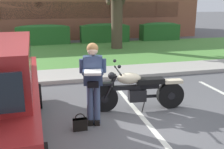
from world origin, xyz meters
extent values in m
plane|color=#565659|center=(0.00, 0.00, 0.00)|extent=(140.00, 140.00, 0.00)
cube|color=#ADA89E|center=(0.00, 3.41, 0.06)|extent=(60.00, 0.20, 0.12)
cube|color=#ADA89E|center=(0.00, 4.26, 0.04)|extent=(60.00, 1.50, 0.08)
cube|color=#518E3D|center=(0.00, 8.47, 0.03)|extent=(60.00, 6.91, 0.06)
cube|color=silver|center=(-2.28, 0.20, 0.00)|extent=(0.22, 4.40, 0.01)
cube|color=silver|center=(0.50, 0.20, 0.00)|extent=(0.22, 4.40, 0.01)
cylinder|color=black|center=(-0.23, 0.82, 0.32)|extent=(0.65, 0.17, 0.64)
cylinder|color=black|center=(-0.23, 0.82, 0.32)|extent=(0.19, 0.14, 0.18)
cylinder|color=black|center=(1.36, 0.65, 0.32)|extent=(0.66, 0.25, 0.64)
cylinder|color=black|center=(1.36, 0.65, 0.32)|extent=(0.20, 0.22, 0.18)
cube|color=black|center=(-0.23, 0.82, 0.67)|extent=(0.45, 0.19, 0.06)
cube|color=beige|center=(1.41, 0.65, 0.66)|extent=(0.46, 0.24, 0.08)
cylinder|color=black|center=(-0.11, 0.73, 0.60)|extent=(0.31, 0.08, 0.58)
cylinder|color=black|center=(-0.09, 0.89, 0.60)|extent=(0.31, 0.08, 0.58)
sphere|color=black|center=(-0.06, 0.80, 0.86)|extent=(0.17, 0.17, 0.17)
cylinder|color=black|center=(0.08, 0.79, 0.98)|extent=(0.11, 0.72, 0.03)
cylinder|color=black|center=(0.04, 0.43, 0.98)|extent=(0.05, 0.10, 0.04)
cylinder|color=black|center=(0.11, 1.15, 0.98)|extent=(0.05, 0.10, 0.04)
sphere|color=black|center=(0.02, 0.49, 1.14)|extent=(0.08, 0.08, 0.08)
sphere|color=black|center=(0.09, 1.09, 1.14)|extent=(0.08, 0.08, 0.08)
cube|color=black|center=(0.51, 0.74, 0.56)|extent=(1.10, 0.21, 0.10)
ellipsoid|color=beige|center=(0.34, 0.76, 0.78)|extent=(0.59, 0.38, 0.26)
cube|color=black|center=(0.84, 0.71, 0.70)|extent=(0.67, 0.35, 0.12)
cube|color=black|center=(0.54, 0.74, 0.36)|extent=(0.42, 0.28, 0.28)
cylinder|color=black|center=(0.51, 0.74, 0.52)|extent=(0.19, 0.14, 0.21)
cylinder|color=black|center=(0.58, 0.74, 0.52)|extent=(0.19, 0.14, 0.21)
cylinder|color=black|center=(0.92, 0.84, 0.26)|extent=(0.61, 0.14, 0.08)
cylinder|color=black|center=(1.12, 0.82, 0.26)|extent=(0.61, 0.14, 0.08)
cylinder|color=black|center=(0.64, 0.57, 0.15)|extent=(0.13, 0.11, 0.30)
cube|color=black|center=(-0.53, 0.22, 0.05)|extent=(0.15, 0.26, 0.10)
cube|color=black|center=(-0.67, 0.24, 0.05)|extent=(0.15, 0.26, 0.10)
cylinder|color=#47567A|center=(-0.53, 0.24, 0.43)|extent=(0.14, 0.14, 0.86)
cylinder|color=#47567A|center=(-0.67, 0.26, 0.43)|extent=(0.14, 0.14, 0.86)
cube|color=navy|center=(-0.60, 0.25, 1.15)|extent=(0.42, 0.29, 0.58)
cube|color=navy|center=(-0.60, 0.25, 1.42)|extent=(0.33, 0.25, 0.06)
sphere|color=beige|center=(-0.60, 0.25, 1.56)|extent=(0.21, 0.21, 0.21)
sphere|color=olive|center=(-0.60, 0.26, 1.59)|extent=(0.23, 0.23, 0.23)
cube|color=black|center=(-0.62, 0.12, 0.90)|extent=(0.24, 0.14, 0.12)
cylinder|color=navy|center=(-0.47, 0.06, 1.17)|extent=(0.15, 0.35, 0.09)
cylinder|color=navy|center=(-0.79, 0.12, 1.17)|extent=(0.15, 0.35, 0.09)
cylinder|color=navy|center=(-0.39, 0.19, 1.25)|extent=(0.10, 0.10, 0.28)
cylinder|color=navy|center=(-0.82, 0.27, 1.25)|extent=(0.10, 0.10, 0.28)
cube|color=white|center=(-0.66, -0.04, 1.19)|extent=(0.38, 0.38, 0.05)
cube|color=black|center=(-0.92, 0.01, 0.12)|extent=(0.28, 0.12, 0.24)
cube|color=black|center=(-0.92, 0.01, 0.22)|extent=(0.28, 0.13, 0.04)
torus|color=black|center=(-0.92, 0.01, 0.26)|extent=(0.20, 0.02, 0.20)
cube|color=black|center=(-1.77, -0.18, 1.48)|extent=(0.11, 2.73, 0.55)
cube|color=black|center=(-2.68, 2.34, 0.40)|extent=(1.90, 0.15, 0.20)
cylinder|color=black|center=(-1.76, 1.43, 0.30)|extent=(0.26, 0.61, 0.60)
cylinder|color=#4C3D2D|center=(2.46, 9.20, 1.54)|extent=(0.61, 0.61, 3.07)
cube|color=#286028|center=(-1.43, 11.89, 0.55)|extent=(3.16, 0.90, 1.10)
ellipsoid|color=#286028|center=(-1.43, 11.89, 1.10)|extent=(3.00, 0.84, 0.28)
cube|color=#286028|center=(2.41, 11.89, 0.55)|extent=(3.09, 0.90, 1.10)
ellipsoid|color=#286028|center=(2.41, 11.89, 1.10)|extent=(2.94, 0.84, 0.28)
cube|color=#286028|center=(6.25, 11.89, 0.55)|extent=(2.60, 0.90, 1.10)
ellipsoid|color=#286028|center=(6.25, 11.89, 1.10)|extent=(2.47, 0.84, 0.28)
cube|color=#93513D|center=(-0.40, 19.00, 1.84)|extent=(20.87, 10.85, 3.68)
cube|color=#1E282D|center=(-0.40, 13.60, 2.02)|extent=(17.74, 0.06, 1.10)
cube|color=#93513D|center=(-3.95, 13.59, 2.02)|extent=(0.08, 0.04, 1.20)
cube|color=#93513D|center=(-0.40, 13.59, 2.02)|extent=(0.08, 0.04, 1.20)
cube|color=#93513D|center=(3.15, 13.59, 2.02)|extent=(0.08, 0.04, 1.20)
cube|color=#93513D|center=(6.70, 13.59, 2.02)|extent=(0.08, 0.04, 1.20)
cube|color=#473323|center=(3.78, 13.61, 1.05)|extent=(1.00, 0.08, 2.10)
camera|label=1|loc=(-1.56, -4.82, 2.44)|focal=42.52mm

